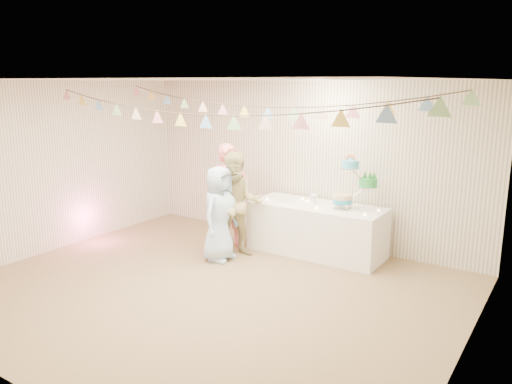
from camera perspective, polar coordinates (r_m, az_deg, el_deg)
The scene contains 25 objects.
floor at distance 6.45m, azimuth -5.50°, elevation -11.11°, with size 6.00×6.00×0.00m, color brown.
ceiling at distance 5.91m, azimuth -6.04°, elevation 12.64°, with size 6.00×6.00×0.00m, color white.
back_wall at distance 8.11m, azimuth 5.45°, elevation 3.38°, with size 6.00×6.00×0.00m, color white.
front_wall at distance 4.47m, azimuth -26.47°, elevation -5.48°, with size 6.00×6.00×0.00m, color white.
left_wall at distance 8.25m, azimuth -22.18°, elevation 2.66°, with size 5.00×5.00×0.00m, color white.
right_wall at distance 4.81m, azimuth 23.28°, elevation -3.96°, with size 5.00×5.00×0.00m, color white.
table at distance 7.67m, azimuth 6.96°, elevation -4.23°, with size 2.03×0.81×0.76m, color white.
cake_stand at distance 7.32m, azimuth 11.14°, elevation 0.78°, with size 0.67×0.39×0.74m, color silver, non-canonical shape.
cake_bottom at distance 7.38m, azimuth 9.80°, elevation -1.33°, with size 0.31×0.31×0.15m, color teal, non-canonical shape.
cake_middle at distance 7.34m, azimuth 12.71°, elevation 0.62°, with size 0.27×0.27×0.22m, color #1F8F38, non-canonical shape.
cake_top_tier at distance 7.27m, azimuth 10.70°, elevation 2.76°, with size 0.25×0.25×0.19m, color #47BCE0, non-canonical shape.
platter at distance 7.79m, azimuth 3.17°, elevation -1.02°, with size 0.30×0.30×0.02m, color white.
posy at distance 7.64m, azimuth 6.59°, elevation -0.83°, with size 0.14×0.14×0.15m, color white, non-canonical shape.
person_adult_a at distance 7.77m, azimuth -3.00°, elevation -0.51°, with size 0.61×0.40×1.66m, color pink.
person_adult_b at distance 7.41m, azimuth -2.11°, elevation -1.46°, with size 0.77×0.60×1.58m, color tan.
person_child at distance 7.27m, azimuth -4.22°, elevation -2.49°, with size 0.68×0.45×1.40m, color #AFD2F8.
bunting_back at distance 6.81m, azimuth -0.02°, elevation 10.58°, with size 5.60×1.10×0.40m, color pink, non-canonical shape.
bunting_front at distance 5.77m, azimuth -7.25°, elevation 9.83°, with size 5.60×0.90×0.36m, color #72A5E5, non-canonical shape.
tealight_0 at distance 7.82m, azimuth 1.30°, elevation -0.81°, with size 0.04×0.04×0.03m, color #FFD88C.
tealight_1 at distance 7.88m, azimuth 5.35°, elevation -0.76°, with size 0.04×0.04×0.03m, color #FFD88C.
tealight_2 at distance 7.33m, azimuth 6.97°, elevation -1.81°, with size 0.04×0.04×0.03m, color #FFD88C.
tealight_3 at distance 7.62m, azimuth 10.14°, elevation -1.36°, with size 0.04×0.04×0.03m, color #FFD88C.
tealight_4 at distance 7.09m, azimuth 12.33°, elevation -2.50°, with size 0.04×0.04×0.03m, color #FFD88C.
tealight_5 at distance 7.37m, azimuth 13.85°, elevation -2.02°, with size 0.04×0.04×0.03m, color #FFD88C.
tealight_6 at distance 7.73m, azimuth 5.88°, elevation -1.03°, with size 0.04×0.04×0.03m, color #FFD88C.
Camera 1 is at (3.75, -4.58, 2.58)m, focal length 35.00 mm.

